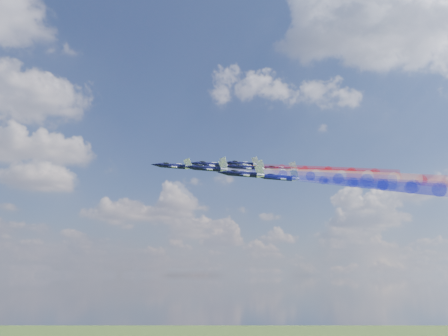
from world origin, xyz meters
TOP-DOWN VIEW (x-y plane):
  - jet_lead at (-6.19, -8.81)m, footprint 17.38×16.77m
  - trail_lead at (18.91, -24.90)m, footprint 43.07×30.66m
  - jet_inner_left at (-2.46, -24.38)m, footprint 17.38×16.77m
  - trail_inner_left at (22.63, -40.46)m, footprint 43.07×30.66m
  - jet_inner_right at (6.50, -9.53)m, footprint 17.38×16.77m
  - trail_inner_right at (31.60, -25.62)m, footprint 43.07×30.66m
  - jet_outer_left at (1.94, -36.40)m, footprint 17.38×16.77m
  - trail_outer_left at (27.04, -52.48)m, footprint 43.07×30.66m
  - jet_center_third at (12.77, -21.38)m, footprint 17.38×16.77m
  - trail_center_third at (37.87, -37.46)m, footprint 43.07×30.66m
  - jet_outer_right at (20.99, -6.70)m, footprint 17.38×16.77m
  - trail_outer_right at (46.08, -22.78)m, footprint 43.07×30.66m
  - jet_rear_left at (15.45, -34.70)m, footprint 17.38×16.77m
  - trail_rear_left at (40.54, -50.78)m, footprint 43.07×30.66m
  - jet_rear_right at (26.02, -21.14)m, footprint 17.38×16.77m
  - trail_rear_right at (51.12, -37.23)m, footprint 43.07×30.66m

SIDE VIEW (x-z plane):
  - trail_outer_left at x=27.04m, z-range 119.42..129.00m
  - trail_rear_left at x=40.54m, z-range 120.10..129.67m
  - jet_outer_left at x=1.94m, z-range 122.79..130.57m
  - jet_rear_left at x=15.45m, z-range 123.47..131.25m
  - trail_inner_left at x=22.63m, z-range 122.77..132.34m
  - jet_inner_left at x=-2.46m, z-range 126.14..133.92m
  - trail_center_third at x=37.87m, z-range 125.29..134.87m
  - trail_lead at x=18.91m, z-range 126.05..135.63m
  - trail_rear_right at x=51.12m, z-range 126.33..135.90m
  - jet_center_third at x=12.77m, z-range 128.66..136.44m
  - trail_inner_right at x=31.60m, z-range 127.86..137.44m
  - jet_lead at x=-6.19m, z-range 129.42..137.20m
  - jet_rear_right at x=26.02m, z-range 129.70..137.48m
  - jet_inner_right at x=6.50m, z-range 131.23..139.01m
  - trail_outer_right at x=46.08m, z-range 130.35..139.92m
  - jet_outer_right at x=20.99m, z-range 133.72..141.50m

